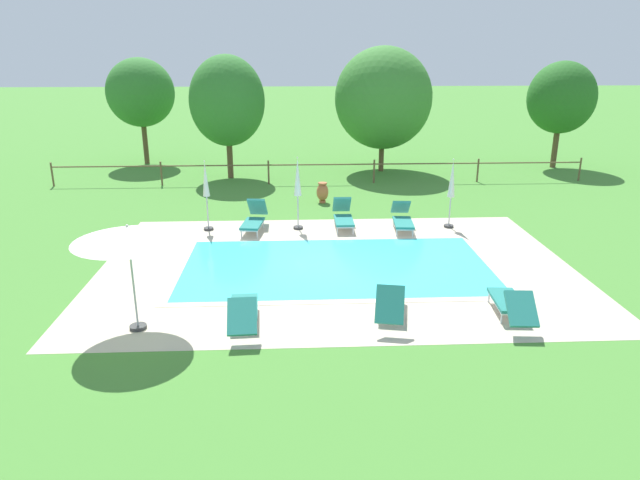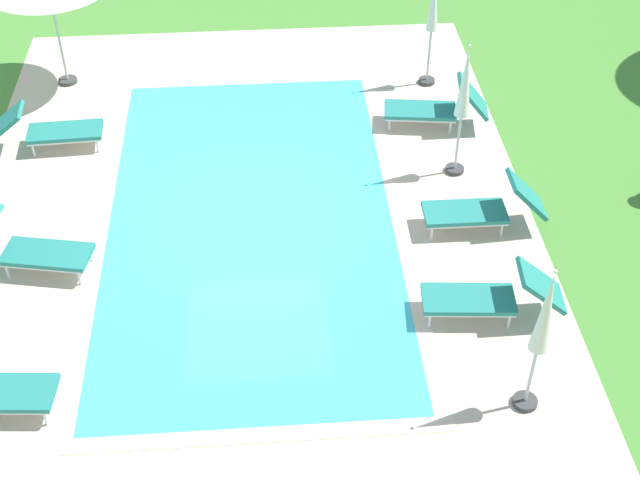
# 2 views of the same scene
# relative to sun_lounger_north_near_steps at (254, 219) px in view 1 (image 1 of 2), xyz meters

# --- Properties ---
(ground_plane) EXTENTS (160.00, 160.00, 0.00)m
(ground_plane) POSITION_rel_sun_lounger_north_near_steps_xyz_m (2.47, -3.41, -0.39)
(ground_plane) COLOR #478433
(pool_deck_paving) EXTENTS (12.95, 9.10, 0.01)m
(pool_deck_paving) POSITION_rel_sun_lounger_north_near_steps_xyz_m (2.47, -3.41, -0.39)
(pool_deck_paving) COLOR beige
(pool_deck_paving) RESTS_ON ground
(swimming_pool_water) EXTENTS (8.38, 4.52, 0.01)m
(swimming_pool_water) POSITION_rel_sun_lounger_north_near_steps_xyz_m (2.47, -3.41, -0.39)
(swimming_pool_water) COLOR #42CCD6
(swimming_pool_water) RESTS_ON ground
(pool_coping_rim) EXTENTS (8.86, 5.00, 0.01)m
(pool_coping_rim) POSITION_rel_sun_lounger_north_near_steps_xyz_m (2.47, -3.41, -0.38)
(pool_coping_rim) COLOR beige
(pool_coping_rim) RESTS_ON ground
(sun_lounger_north_near_steps) EXTENTS (0.84, 1.93, 0.98)m
(sun_lounger_north_near_steps) POSITION_rel_sun_lounger_north_near_steps_xyz_m (0.00, 0.00, 0.00)
(sun_lounger_north_near_steps) COLOR #237A70
(sun_lounger_north_near_steps) RESTS_ON ground
(sun_lounger_north_mid) EXTENTS (0.96, 1.96, 0.97)m
(sun_lounger_north_mid) POSITION_rel_sun_lounger_north_near_steps_xyz_m (3.43, -6.69, -0.00)
(sun_lounger_north_mid) COLOR #237A70
(sun_lounger_north_mid) RESTS_ON ground
(sun_lounger_north_far) EXTENTS (0.76, 2.02, 0.87)m
(sun_lounger_north_far) POSITION_rel_sun_lounger_north_near_steps_xyz_m (4.92, -0.10, -0.02)
(sun_lounger_north_far) COLOR #237A70
(sun_lounger_north_far) RESTS_ON ground
(sun_lounger_north_end) EXTENTS (0.76, 2.03, 0.85)m
(sun_lounger_north_end) POSITION_rel_sun_lounger_north_near_steps_xyz_m (6.09, -6.84, -0.02)
(sun_lounger_north_end) COLOR #237A70
(sun_lounger_north_end) RESTS_ON ground
(sun_lounger_south_near_corner) EXTENTS (0.61, 1.91, 0.94)m
(sun_lounger_south_near_corner) POSITION_rel_sun_lounger_north_near_steps_xyz_m (2.97, 0.23, -0.01)
(sun_lounger_south_near_corner) COLOR #237A70
(sun_lounger_south_near_corner) RESTS_ON ground
(sun_lounger_south_mid) EXTENTS (0.70, 2.02, 0.85)m
(sun_lounger_south_mid) POSITION_rel_sun_lounger_north_near_steps_xyz_m (0.20, -6.92, -0.02)
(sun_lounger_south_mid) COLOR #237A70
(sun_lounger_south_mid) RESTS_ON ground
(patio_umbrella_open_foreground) EXTENTS (2.27, 2.27, 2.35)m
(patio_umbrella_open_foreground) POSITION_rel_sun_lounger_north_near_steps_xyz_m (-2.07, -6.95, 1.74)
(patio_umbrella_open_foreground) COLOR #383838
(patio_umbrella_open_foreground) RESTS_ON ground
(patio_umbrella_closed_row_west) EXTENTS (0.32, 0.32, 2.33)m
(patio_umbrella_closed_row_west) POSITION_rel_sun_lounger_north_near_steps_xyz_m (6.53, 0.04, 1.09)
(patio_umbrella_closed_row_west) COLOR #383838
(patio_umbrella_closed_row_west) RESTS_ON ground
(patio_umbrella_closed_row_mid_west) EXTENTS (0.32, 0.32, 2.42)m
(patio_umbrella_closed_row_mid_west) POSITION_rel_sun_lounger_north_near_steps_xyz_m (1.45, 0.11, 1.18)
(patio_umbrella_closed_row_mid_west) COLOR #383838
(patio_umbrella_closed_row_mid_west) RESTS_ON ground
(patio_umbrella_closed_row_centre) EXTENTS (0.32, 0.32, 2.33)m
(patio_umbrella_closed_row_centre) POSITION_rel_sun_lounger_north_near_steps_xyz_m (-1.52, 0.12, 1.08)
(patio_umbrella_closed_row_centre) COLOR #383838
(patio_umbrella_closed_row_centre) RESTS_ON ground
(terracotta_urn_near_fence) EXTENTS (0.46, 0.46, 0.80)m
(terracotta_urn_near_fence) POSITION_rel_sun_lounger_north_near_steps_xyz_m (2.44, 3.49, 0.04)
(terracotta_urn_near_fence) COLOR #B7663D
(terracotta_urn_near_fence) RESTS_ON ground
(perimeter_fence) EXTENTS (23.56, 0.08, 1.05)m
(perimeter_fence) POSITION_rel_sun_lounger_north_near_steps_xyz_m (2.58, 6.86, 0.33)
(perimeter_fence) COLOR brown
(perimeter_fence) RESTS_ON ground
(tree_far_west) EXTENTS (4.60, 4.60, 5.88)m
(tree_far_west) POSITION_rel_sun_lounger_north_near_steps_xyz_m (5.64, 9.48, 3.10)
(tree_far_west) COLOR brown
(tree_far_west) RESTS_ON ground
(tree_west_mid) EXTENTS (3.26, 3.26, 5.19)m
(tree_west_mid) POSITION_rel_sun_lounger_north_near_steps_xyz_m (14.50, 9.99, 3.05)
(tree_west_mid) COLOR brown
(tree_west_mid) RESTS_ON ground
(tree_centre) EXTENTS (3.38, 3.38, 5.33)m
(tree_centre) POSITION_rel_sun_lounger_north_near_steps_xyz_m (-6.33, 11.98, 3.22)
(tree_centre) COLOR brown
(tree_centre) RESTS_ON ground
(tree_east_mid) EXTENTS (3.38, 3.38, 5.51)m
(tree_east_mid) POSITION_rel_sun_lounger_north_near_steps_xyz_m (-1.60, 8.28, 3.10)
(tree_east_mid) COLOR brown
(tree_east_mid) RESTS_ON ground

